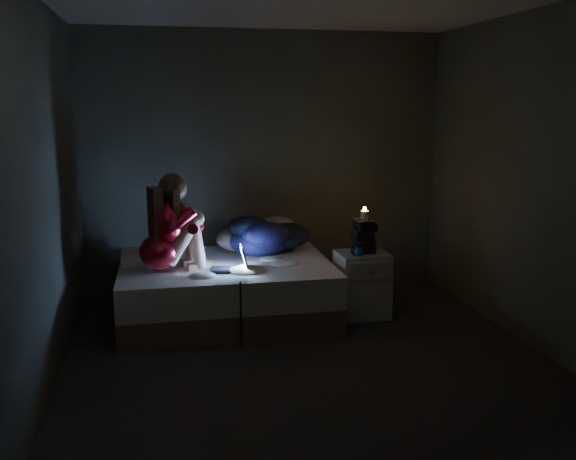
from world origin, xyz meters
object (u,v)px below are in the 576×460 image
object	(u,v)px
laptop	(228,258)
phone	(356,254)
nightstand	(362,284)
woman	(158,224)
bed	(226,290)
candle	(365,215)

from	to	relation	value
laptop	phone	bearing A→B (deg)	4.84
nightstand	phone	xyz separation A→B (m)	(-0.08, -0.04, 0.30)
nightstand	woman	bearing A→B (deg)	179.16
woman	phone	distance (m)	1.73
phone	bed	bearing A→B (deg)	172.59
bed	woman	size ratio (longest dim) A/B	2.22
bed	nightstand	world-z (taller)	nightstand
bed	nightstand	distance (m)	1.22
laptop	bed	bearing A→B (deg)	91.41
bed	woman	distance (m)	0.90
candle	phone	distance (m)	0.35
candle	woman	bearing A→B (deg)	-178.59
nightstand	candle	size ratio (longest dim) A/B	7.33
bed	laptop	bearing A→B (deg)	-91.27
laptop	phone	xyz separation A→B (m)	(1.13, 0.04, -0.03)
nightstand	phone	distance (m)	0.31
nightstand	phone	bearing A→B (deg)	-151.98
laptop	candle	xyz separation A→B (m)	(1.23, 0.12, 0.30)
laptop	nightstand	xyz separation A→B (m)	(1.21, 0.09, -0.33)
woman	phone	size ratio (longest dim) A/B	5.91
laptop	nightstand	bearing A→B (deg)	6.81
bed	phone	xyz separation A→B (m)	(1.13, -0.24, 0.34)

